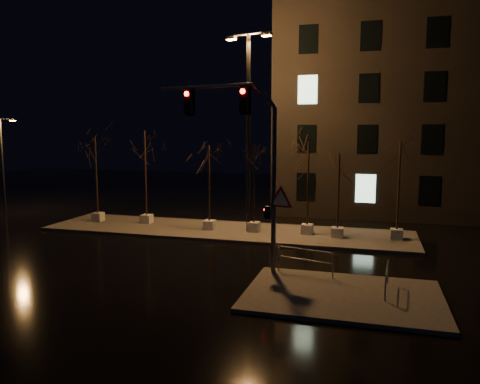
% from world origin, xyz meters
% --- Properties ---
extents(ground, '(90.00, 90.00, 0.00)m').
position_xyz_m(ground, '(0.00, 0.00, 0.00)').
color(ground, black).
rests_on(ground, ground).
extents(median, '(22.00, 5.00, 0.15)m').
position_xyz_m(median, '(0.00, 6.00, 0.07)').
color(median, '#494641').
rests_on(median, ground).
extents(sidewalk_corner, '(7.00, 5.00, 0.15)m').
position_xyz_m(sidewalk_corner, '(7.50, -3.50, 0.07)').
color(sidewalk_corner, '#494641').
rests_on(sidewalk_corner, ground).
extents(building, '(25.00, 12.00, 15.00)m').
position_xyz_m(building, '(14.00, 18.00, 7.50)').
color(building, black).
rests_on(building, ground).
extents(tree_0, '(1.80, 1.80, 5.68)m').
position_xyz_m(tree_0, '(-8.86, 6.32, 4.46)').
color(tree_0, silver).
rests_on(tree_0, median).
extents(tree_1, '(1.80, 1.80, 6.05)m').
position_xyz_m(tree_1, '(-5.46, 6.57, 4.74)').
color(tree_1, silver).
rests_on(tree_1, median).
extents(tree_2, '(1.80, 1.80, 5.18)m').
position_xyz_m(tree_2, '(-0.92, 5.81, 4.08)').
color(tree_2, silver).
rests_on(tree_2, median).
extents(tree_3, '(1.80, 1.80, 5.21)m').
position_xyz_m(tree_3, '(1.78, 6.00, 4.10)').
color(tree_3, silver).
rests_on(tree_3, median).
extents(tree_4, '(1.80, 1.80, 5.42)m').
position_xyz_m(tree_4, '(4.90, 6.20, 4.26)').
color(tree_4, silver).
rests_on(tree_4, median).
extents(tree_5, '(1.80, 1.80, 4.76)m').
position_xyz_m(tree_5, '(6.63, 5.77, 3.76)').
color(tree_5, silver).
rests_on(tree_5, median).
extents(tree_6, '(1.80, 1.80, 5.51)m').
position_xyz_m(tree_6, '(9.79, 6.22, 4.33)').
color(tree_6, silver).
rests_on(tree_6, median).
extents(traffic_signal_mast, '(6.32, 1.31, 7.84)m').
position_xyz_m(traffic_signal_mast, '(3.25, -1.27, 5.30)').
color(traffic_signal_mast, '#5A5C61').
rests_on(traffic_signal_mast, sidewalk_corner).
extents(streetlight_main, '(2.81, 0.99, 11.32)m').
position_xyz_m(streetlight_main, '(1.45, 5.95, 6.68)').
color(streetlight_main, black).
rests_on(streetlight_main, median).
extents(streetlight_far, '(1.37, 0.36, 7.00)m').
position_xyz_m(streetlight_far, '(-18.43, 8.84, 3.85)').
color(streetlight_far, black).
rests_on(streetlight_far, ground).
extents(guard_rail_a, '(2.38, 0.65, 1.06)m').
position_xyz_m(guard_rail_a, '(5.83, -1.50, 0.84)').
color(guard_rail_a, '#5A5C61').
rests_on(guard_rail_a, sidewalk_corner).
extents(guard_rail_b, '(0.19, 2.01, 0.95)m').
position_xyz_m(guard_rail_b, '(9.02, -2.85, 0.77)').
color(guard_rail_b, '#5A5C61').
rests_on(guard_rail_b, sidewalk_corner).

